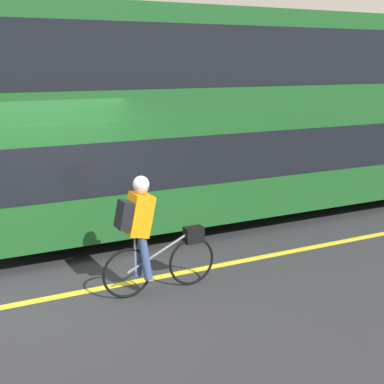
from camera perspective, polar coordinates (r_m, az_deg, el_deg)
ground_plane at (r=7.60m, az=-13.35°, el=-10.10°), size 80.00×80.00×0.00m
road_center_line at (r=7.44m, az=-13.01°, el=-10.59°), size 50.00×0.14×0.01m
sidewalk_curb at (r=12.09m, az=-18.87°, el=-1.19°), size 60.00×1.73×0.12m
bus at (r=10.59m, az=6.20°, el=8.94°), size 10.68×2.51×3.89m
cyclist_on_bike at (r=7.01m, az=-4.73°, el=-4.19°), size 1.62×0.32×1.62m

